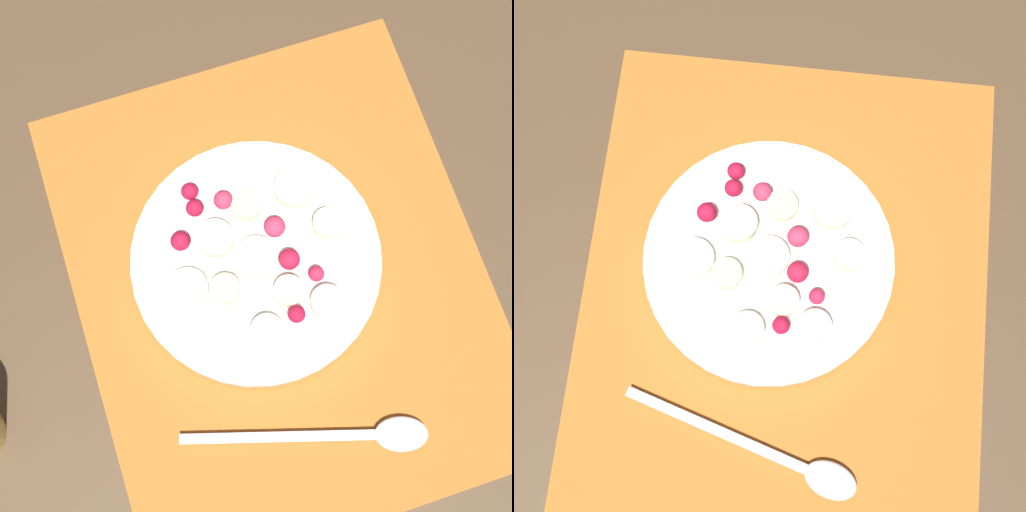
{
  "view_description": "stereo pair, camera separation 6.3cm",
  "coord_description": "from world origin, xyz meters",
  "views": [
    {
      "loc": [
        -0.12,
        0.06,
        0.65
      ],
      "look_at": [
        0.02,
        0.02,
        0.04
      ],
      "focal_mm": 50.0,
      "sensor_mm": 36.0,
      "label": 1
    },
    {
      "loc": [
        -0.13,
        0.0,
        0.65
      ],
      "look_at": [
        0.02,
        0.02,
        0.04
      ],
      "focal_mm": 50.0,
      "sensor_mm": 36.0,
      "label": 2
    }
  ],
  "objects": [
    {
      "name": "spoon",
      "position": [
        -0.15,
        -0.02,
        0.01
      ],
      "size": [
        0.08,
        0.22,
        0.01
      ],
      "rotation": [
        0.0,
        0.0,
        4.42
      ],
      "color": "silver",
      "rests_on": "placemat"
    },
    {
      "name": "ground_plane",
      "position": [
        0.0,
        0.0,
        0.0
      ],
      "size": [
        3.0,
        3.0,
        0.0
      ],
      "primitive_type": "plane",
      "color": "#4C3823"
    },
    {
      "name": "placemat",
      "position": [
        0.0,
        0.0,
        0.0
      ],
      "size": [
        0.45,
        0.37,
        0.01
      ],
      "color": "#B26023",
      "rests_on": "ground_plane"
    },
    {
      "name": "fruit_bowl",
      "position": [
        0.02,
        0.02,
        0.02
      ],
      "size": [
        0.23,
        0.23,
        0.05
      ],
      "color": "white",
      "rests_on": "placemat"
    }
  ]
}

